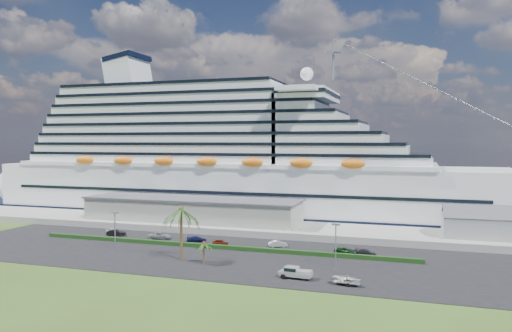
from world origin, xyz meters
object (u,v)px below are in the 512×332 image
(parked_car_3, at_px, (197,239))
(pickup_truck, at_px, (295,272))
(boat_trailer, at_px, (347,279))
(cruise_ship, at_px, (234,163))

(parked_car_3, bearing_deg, pickup_truck, -148.51)
(parked_car_3, height_order, pickup_truck, pickup_truck)
(parked_car_3, relative_size, boat_trailer, 0.82)
(cruise_ship, relative_size, parked_car_3, 41.05)
(cruise_ship, bearing_deg, parked_car_3, -81.00)
(pickup_truck, bearing_deg, parked_car_3, 141.85)
(cruise_ship, bearing_deg, boat_trailer, -56.09)
(parked_car_3, xyz_separation_m, pickup_truck, (29.34, -23.05, 0.43))
(boat_trailer, bearing_deg, cruise_ship, 123.91)
(pickup_truck, distance_m, boat_trailer, 9.14)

